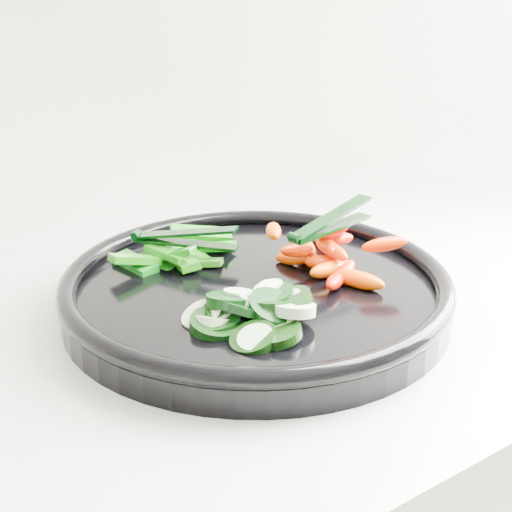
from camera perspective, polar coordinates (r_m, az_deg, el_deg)
veggie_tray at (r=0.69m, az=0.00°, el=-2.67°), size 0.43×0.43×0.04m
cucumber_pile at (r=0.61m, az=-0.91°, el=-4.53°), size 0.12×0.11×0.04m
carrot_pile at (r=0.72m, az=5.63°, el=0.20°), size 0.11×0.16×0.05m
pepper_pile at (r=0.74m, az=-6.46°, el=0.15°), size 0.15×0.10×0.04m
tong_carrot at (r=0.71m, az=5.88°, el=2.61°), size 0.11×0.04×0.02m
tong_pepper at (r=0.74m, az=-5.92°, el=1.46°), size 0.08×0.10×0.02m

